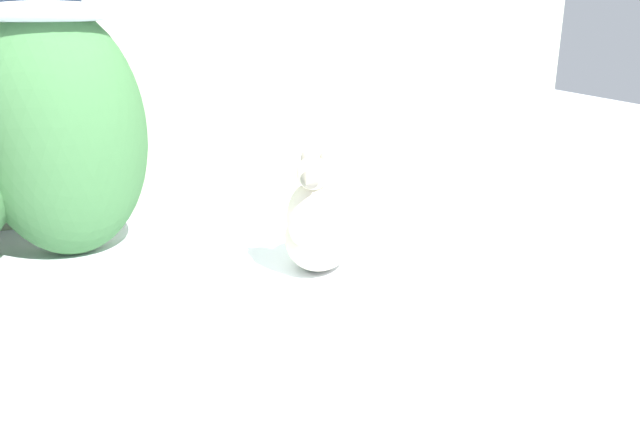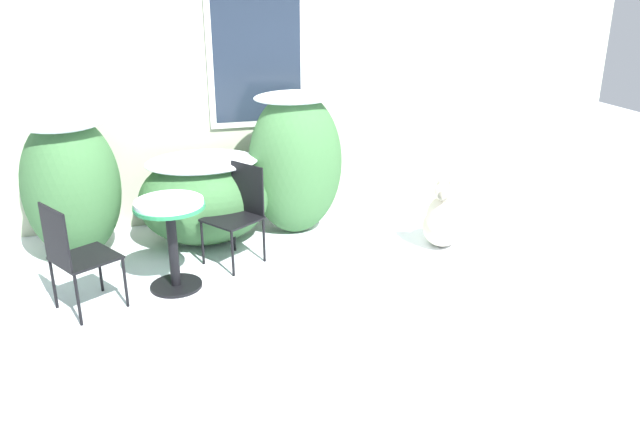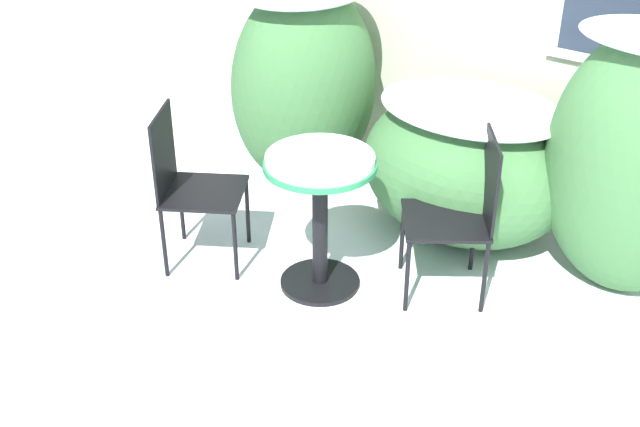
{
  "view_description": "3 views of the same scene",
  "coord_description": "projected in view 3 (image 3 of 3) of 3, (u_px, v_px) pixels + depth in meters",
  "views": [
    {
      "loc": [
        0.16,
        -2.22,
        1.43
      ],
      "look_at": [
        1.33,
        0.87,
        0.32
      ],
      "focal_mm": 35.0,
      "sensor_mm": 36.0,
      "label": 1
    },
    {
      "loc": [
        -1.36,
        -4.28,
        2.45
      ],
      "look_at": [
        0.0,
        0.6,
        0.55
      ],
      "focal_mm": 35.0,
      "sensor_mm": 36.0,
      "label": 2
    },
    {
      "loc": [
        0.91,
        -2.27,
        2.54
      ],
      "look_at": [
        -1.26,
        0.63,
        0.45
      ],
      "focal_mm": 45.0,
      "sensor_mm": 36.0,
      "label": 3
    }
  ],
  "objects": [
    {
      "name": "patio_chair_far_side",
      "position": [
        189.0,
        182.0,
        4.39
      ],
      "size": [
        0.59,
        0.59,
        0.9
      ],
      "rotation": [
        0.0,
        0.0,
        2.12
      ],
      "color": "black",
      "rests_on": "ground_plane"
    },
    {
      "name": "shrub_middle",
      "position": [
        466.0,
        163.0,
        4.63
      ],
      "size": [
        1.27,
        0.97,
        0.89
      ],
      "color": "#386638",
      "rests_on": "ground_plane"
    },
    {
      "name": "shrub_left",
      "position": [
        304.0,
        81.0,
        5.14
      ],
      "size": [
        0.87,
        1.03,
        1.34
      ],
      "color": "#386638",
      "rests_on": "ground_plane"
    },
    {
      "name": "patio_chair_near_table",
      "position": [
        462.0,
        210.0,
        4.12
      ],
      "size": [
        0.6,
        0.6,
        0.9
      ],
      "rotation": [
        0.0,
        0.0,
        -0.95
      ],
      "color": "black",
      "rests_on": "ground_plane"
    },
    {
      "name": "patio_table",
      "position": [
        320.0,
        191.0,
        4.12
      ],
      "size": [
        0.58,
        0.58,
        0.78
      ],
      "color": "black",
      "rests_on": "ground_plane"
    },
    {
      "name": "shrub_right",
      "position": [
        638.0,
        160.0,
        4.02
      ],
      "size": [
        0.95,
        0.64,
        1.45
      ],
      "color": "#386638",
      "rests_on": "ground_plane"
    }
  ]
}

